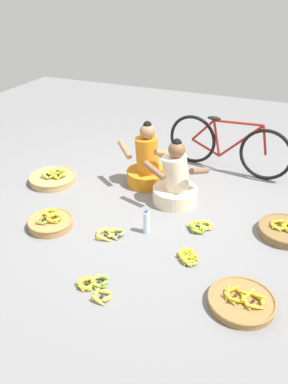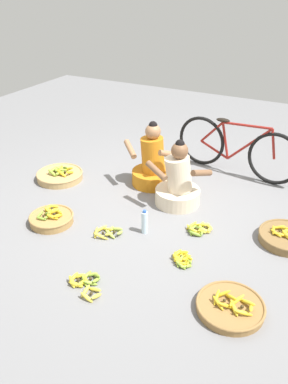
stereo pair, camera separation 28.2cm
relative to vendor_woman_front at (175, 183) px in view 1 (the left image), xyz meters
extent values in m
plane|color=slate|center=(-0.18, -0.30, -0.25)|extent=(10.00, 10.00, 0.00)
cylinder|color=beige|center=(0.00, 0.00, -0.16)|extent=(0.52, 0.52, 0.18)
cylinder|color=beige|center=(0.00, 0.00, 0.13)|extent=(0.40, 0.37, 0.43)
sphere|color=brown|center=(0.00, 0.00, 0.41)|extent=(0.19, 0.19, 0.19)
sphere|color=black|center=(0.00, 0.00, 0.49)|extent=(0.10, 0.10, 0.10)
cylinder|color=brown|center=(-0.19, -0.18, 0.21)|extent=(0.31, 0.18, 0.16)
cylinder|color=brown|center=(0.27, 0.00, 0.21)|extent=(0.18, 0.31, 0.16)
cylinder|color=orange|center=(-0.48, 0.30, -0.16)|extent=(0.52, 0.52, 0.18)
cylinder|color=orange|center=(-0.48, 0.30, 0.15)|extent=(0.36, 0.34, 0.46)
sphere|color=#9E704C|center=(-0.48, 0.30, 0.45)|extent=(0.19, 0.19, 0.19)
sphere|color=black|center=(-0.48, 0.30, 0.53)|extent=(0.10, 0.10, 0.10)
cylinder|color=#9E704C|center=(-0.71, 0.16, 0.23)|extent=(0.27, 0.26, 0.16)
cylinder|color=#9E704C|center=(-0.22, 0.25, 0.23)|extent=(0.24, 0.29, 0.16)
torus|color=black|center=(-0.15, 1.15, 0.09)|extent=(0.68, 0.14, 0.68)
torus|color=black|center=(0.86, 1.00, 0.09)|extent=(0.68, 0.14, 0.68)
cylinder|color=maroon|center=(0.52, 1.05, 0.20)|extent=(0.55, 0.11, 0.55)
cylinder|color=maroon|center=(0.20, 1.10, 0.17)|extent=(0.15, 0.05, 0.49)
cylinder|color=maroon|center=(0.46, 1.06, 0.44)|extent=(0.65, 0.13, 0.08)
cylinder|color=maroon|center=(0.06, 1.12, 0.01)|extent=(0.42, 0.09, 0.18)
cylinder|color=maroon|center=(0.00, 1.13, 0.25)|extent=(0.32, 0.08, 0.35)
cylinder|color=maroon|center=(0.82, 1.01, 0.28)|extent=(0.11, 0.05, 0.38)
ellipsoid|color=black|center=(0.14, 1.11, 0.44)|extent=(0.18, 0.08, 0.05)
cylinder|color=brown|center=(1.27, -0.19, -0.21)|extent=(0.55, 0.55, 0.08)
torus|color=brown|center=(1.27, -0.19, -0.17)|extent=(0.56, 0.56, 0.02)
ellipsoid|color=yellow|center=(1.25, -0.16, -0.14)|extent=(0.10, 0.12, 0.08)
ellipsoid|color=yellow|center=(1.26, -0.23, -0.14)|extent=(0.12, 0.11, 0.06)
ellipsoid|color=gold|center=(1.25, -0.18, -0.15)|extent=(0.05, 0.14, 0.07)
ellipsoid|color=gold|center=(1.22, -0.14, -0.14)|extent=(0.13, 0.09, 0.08)
ellipsoid|color=gold|center=(1.17, -0.13, -0.15)|extent=(0.14, 0.08, 0.06)
ellipsoid|color=gold|center=(1.13, -0.20, -0.15)|extent=(0.06, 0.14, 0.05)
ellipsoid|color=gold|center=(1.17, -0.24, -0.15)|extent=(0.14, 0.08, 0.05)
ellipsoid|color=gold|center=(1.21, -0.25, -0.15)|extent=(0.14, 0.07, 0.05)
sphere|color=#382D19|center=(1.19, -0.19, -0.15)|extent=(0.03, 0.03, 0.03)
cylinder|color=#A87F47|center=(-1.04, -1.00, -0.21)|extent=(0.46, 0.46, 0.08)
torus|color=#A87F47|center=(-1.04, -1.00, -0.17)|extent=(0.48, 0.48, 0.02)
ellipsoid|color=gold|center=(-0.95, -1.00, -0.14)|extent=(0.05, 0.14, 0.08)
ellipsoid|color=gold|center=(-0.98, -0.94, -0.14)|extent=(0.13, 0.09, 0.08)
ellipsoid|color=gold|center=(-1.04, -0.95, -0.14)|extent=(0.12, 0.12, 0.07)
ellipsoid|color=gold|center=(-1.06, -1.01, -0.14)|extent=(0.09, 0.14, 0.09)
ellipsoid|color=gold|center=(-0.98, -1.05, -0.14)|extent=(0.14, 0.08, 0.08)
sphere|color=#382D19|center=(-1.00, -0.99, -0.14)|extent=(0.03, 0.03, 0.03)
ellipsoid|color=yellow|center=(-1.05, -0.92, -0.14)|extent=(0.05, 0.12, 0.07)
ellipsoid|color=yellow|center=(-1.11, -0.86, -0.15)|extent=(0.12, 0.06, 0.05)
ellipsoid|color=yellow|center=(-1.15, -0.91, -0.15)|extent=(0.04, 0.12, 0.05)
ellipsoid|color=yellow|center=(-1.11, -0.96, -0.14)|extent=(0.12, 0.06, 0.07)
sphere|color=#382D19|center=(-1.10, -0.91, -0.14)|extent=(0.03, 0.03, 0.03)
ellipsoid|color=olive|center=(-1.04, -1.05, -0.15)|extent=(0.05, 0.12, 0.05)
ellipsoid|color=olive|center=(-1.08, -1.01, -0.14)|extent=(0.12, 0.05, 0.07)
ellipsoid|color=olive|center=(-1.14, -1.06, -0.15)|extent=(0.03, 0.11, 0.06)
ellipsoid|color=olive|center=(-1.08, -1.11, -0.15)|extent=(0.12, 0.06, 0.05)
sphere|color=#382D19|center=(-1.09, -1.06, -0.15)|extent=(0.03, 0.03, 0.03)
cylinder|color=tan|center=(-1.60, -0.14, -0.21)|extent=(0.59, 0.59, 0.08)
torus|color=tan|center=(-1.60, -0.14, -0.17)|extent=(0.60, 0.60, 0.02)
ellipsoid|color=gold|center=(-1.45, -0.12, -0.13)|extent=(0.04, 0.16, 0.10)
ellipsoid|color=gold|center=(-1.53, -0.05, -0.13)|extent=(0.16, 0.05, 0.10)
ellipsoid|color=gold|center=(-1.59, -0.14, -0.13)|extent=(0.07, 0.17, 0.10)
ellipsoid|color=gold|center=(-1.53, -0.19, -0.13)|extent=(0.16, 0.05, 0.10)
sphere|color=#382D19|center=(-1.52, -0.12, -0.14)|extent=(0.03, 0.03, 0.03)
ellipsoid|color=#8CAD38|center=(-1.56, -0.10, -0.13)|extent=(0.06, 0.14, 0.09)
ellipsoid|color=#8CAD38|center=(-1.59, -0.04, -0.13)|extent=(0.14, 0.09, 0.09)
ellipsoid|color=#8CAD38|center=(-1.67, -0.07, -0.14)|extent=(0.09, 0.14, 0.06)
ellipsoid|color=#8CAD38|center=(-1.66, -0.14, -0.14)|extent=(0.13, 0.12, 0.06)
ellipsoid|color=#8CAD38|center=(-1.59, -0.14, -0.14)|extent=(0.14, 0.10, 0.07)
sphere|color=#382D19|center=(-1.62, -0.09, -0.14)|extent=(0.03, 0.03, 0.03)
ellipsoid|color=#8CAD38|center=(-1.57, -0.18, -0.14)|extent=(0.06, 0.16, 0.06)
ellipsoid|color=#8CAD38|center=(-1.65, -0.10, -0.14)|extent=(0.16, 0.07, 0.08)
ellipsoid|color=#8CAD38|center=(-1.70, -0.15, -0.14)|extent=(0.07, 0.16, 0.08)
ellipsoid|color=#8CAD38|center=(-1.64, -0.24, -0.13)|extent=(0.16, 0.06, 0.09)
sphere|color=#382D19|center=(-1.63, -0.17, -0.14)|extent=(0.03, 0.03, 0.03)
cylinder|color=olive|center=(1.03, -1.35, -0.22)|extent=(0.54, 0.54, 0.06)
torus|color=olive|center=(1.03, -1.35, -0.19)|extent=(0.55, 0.55, 0.02)
ellipsoid|color=yellow|center=(1.19, -1.34, -0.16)|extent=(0.05, 0.15, 0.09)
ellipsoid|color=yellow|center=(1.15, -1.29, -0.16)|extent=(0.15, 0.09, 0.08)
ellipsoid|color=yellow|center=(1.07, -1.31, -0.16)|extent=(0.11, 0.14, 0.09)
ellipsoid|color=yellow|center=(1.07, -1.39, -0.17)|extent=(0.12, 0.14, 0.06)
ellipsoid|color=yellow|center=(1.15, -1.41, -0.16)|extent=(0.15, 0.09, 0.07)
sphere|color=#382D19|center=(1.13, -1.35, -0.17)|extent=(0.03, 0.03, 0.03)
ellipsoid|color=gold|center=(1.05, -1.35, -0.16)|extent=(0.03, 0.14, 0.08)
ellipsoid|color=gold|center=(1.02, -1.29, -0.16)|extent=(0.14, 0.10, 0.08)
ellipsoid|color=gold|center=(0.95, -1.29, -0.16)|extent=(0.13, 0.10, 0.08)
ellipsoid|color=gold|center=(0.92, -1.35, -0.16)|extent=(0.04, 0.14, 0.08)
ellipsoid|color=gold|center=(0.95, -1.40, -0.17)|extent=(0.14, 0.10, 0.07)
ellipsoid|color=gold|center=(1.01, -1.40, -0.16)|extent=(0.14, 0.09, 0.09)
sphere|color=#382D19|center=(0.98, -1.35, -0.17)|extent=(0.03, 0.03, 0.03)
ellipsoid|color=#9EB747|center=(-0.27, -0.87, -0.22)|extent=(0.05, 0.14, 0.08)
ellipsoid|color=#9EB747|center=(-0.34, -0.82, -0.23)|extent=(0.15, 0.06, 0.06)
ellipsoid|color=#9EB747|center=(-0.39, -0.87, -0.23)|extent=(0.05, 0.14, 0.06)
ellipsoid|color=#9EB747|center=(-0.34, -0.94, -0.22)|extent=(0.15, 0.06, 0.08)
sphere|color=#382D19|center=(-0.33, -0.88, -0.23)|extent=(0.03, 0.03, 0.03)
ellipsoid|color=yellow|center=(-0.35, -0.94, -0.22)|extent=(0.03, 0.16, 0.10)
ellipsoid|color=yellow|center=(-0.41, -0.87, -0.22)|extent=(0.16, 0.06, 0.08)
ellipsoid|color=yellow|center=(-0.49, -0.90, -0.22)|extent=(0.12, 0.15, 0.07)
ellipsoid|color=yellow|center=(-0.49, -0.97, -0.23)|extent=(0.09, 0.16, 0.06)
ellipsoid|color=yellow|center=(-0.41, -1.01, -0.22)|extent=(0.16, 0.07, 0.09)
sphere|color=#382D19|center=(-0.43, -0.94, -0.23)|extent=(0.03, 0.03, 0.03)
ellipsoid|color=#8CAD38|center=(-0.09, -1.57, -0.22)|extent=(0.04, 0.13, 0.08)
ellipsoid|color=#8CAD38|center=(-0.12, -1.52, -0.22)|extent=(0.13, 0.09, 0.09)
ellipsoid|color=#8CAD38|center=(-0.18, -1.53, -0.23)|extent=(0.13, 0.10, 0.05)
ellipsoid|color=#8CAD38|center=(-0.20, -1.56, -0.23)|extent=(0.06, 0.14, 0.06)
ellipsoid|color=#8CAD38|center=(-0.18, -1.62, -0.23)|extent=(0.12, 0.11, 0.06)
ellipsoid|color=#8CAD38|center=(-0.12, -1.62, -0.22)|extent=(0.13, 0.10, 0.08)
sphere|color=#382D19|center=(-0.15, -1.57, -0.23)|extent=(0.03, 0.03, 0.03)
ellipsoid|color=yellow|center=(0.02, -1.73, -0.22)|extent=(0.05, 0.13, 0.08)
ellipsoid|color=yellow|center=(-0.04, -1.67, -0.23)|extent=(0.13, 0.03, 0.06)
ellipsoid|color=yellow|center=(-0.10, -1.72, -0.22)|extent=(0.03, 0.13, 0.07)
ellipsoid|color=yellow|center=(-0.05, -1.78, -0.22)|extent=(0.13, 0.04, 0.08)
sphere|color=#382D19|center=(-0.04, -1.72, -0.23)|extent=(0.03, 0.03, 0.03)
ellipsoid|color=yellow|center=(-0.18, -1.65, -0.23)|extent=(0.05, 0.13, 0.06)
ellipsoid|color=yellow|center=(-0.20, -1.59, -0.22)|extent=(0.13, 0.11, 0.07)
ellipsoid|color=yellow|center=(-0.26, -1.59, -0.23)|extent=(0.13, 0.10, 0.05)
ellipsoid|color=yellow|center=(-0.29, -1.63, -0.23)|extent=(0.05, 0.13, 0.06)
ellipsoid|color=yellow|center=(-0.27, -1.69, -0.22)|extent=(0.13, 0.10, 0.08)
ellipsoid|color=yellow|center=(-0.22, -1.69, -0.23)|extent=(0.14, 0.07, 0.07)
sphere|color=#382D19|center=(-0.23, -1.64, -0.23)|extent=(0.03, 0.03, 0.03)
ellipsoid|color=#8CAD38|center=(0.54, -1.00, -0.23)|extent=(0.03, 0.12, 0.05)
ellipsoid|color=#8CAD38|center=(0.53, -0.96, -0.22)|extent=(0.10, 0.11, 0.08)
ellipsoid|color=#8CAD38|center=(0.47, -0.95, -0.23)|extent=(0.12, 0.08, 0.06)
ellipsoid|color=#8CAD38|center=(0.44, -0.98, -0.23)|extent=(0.06, 0.12, 0.07)
ellipsoid|color=#8CAD38|center=(0.44, -1.02, -0.23)|extent=(0.07, 0.12, 0.06)
ellipsoid|color=#8CAD38|center=(0.48, -1.05, -0.23)|extent=(0.12, 0.05, 0.07)
ellipsoid|color=#8CAD38|center=(0.53, -1.03, -0.23)|extent=(0.10, 0.11, 0.05)
sphere|color=#382D19|center=(0.49, -1.00, -0.23)|extent=(0.03, 0.03, 0.03)
ellipsoid|color=gold|center=(0.53, -0.96, -0.23)|extent=(0.03, 0.13, 0.06)
ellipsoid|color=gold|center=(0.51, -0.92, -0.22)|extent=(0.13, 0.10, 0.08)
ellipsoid|color=gold|center=(0.46, -0.91, -0.23)|extent=(0.14, 0.05, 0.07)
ellipsoid|color=gold|center=(0.42, -0.95, -0.23)|extent=(0.07, 0.14, 0.05)
ellipsoid|color=gold|center=(0.42, -0.99, -0.23)|extent=(0.09, 0.13, 0.06)
ellipsoid|color=gold|center=(0.46, -1.02, -0.22)|extent=(0.14, 0.05, 0.08)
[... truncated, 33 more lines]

